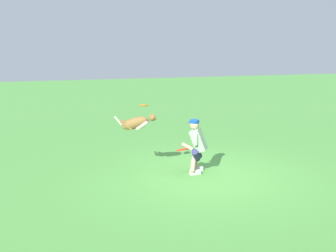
{
  "coord_description": "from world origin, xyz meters",
  "views": [
    {
      "loc": [
        3.57,
        7.71,
        2.93
      ],
      "look_at": [
        0.72,
        -0.65,
        1.13
      ],
      "focal_mm": 40.57,
      "sensor_mm": 36.0,
      "label": 1
    }
  ],
  "objects_px": {
    "frisbee_flying": "(144,105)",
    "frisbee_held": "(182,150)",
    "person": "(197,145)",
    "dog": "(137,123)"
  },
  "relations": [
    {
      "from": "frisbee_held",
      "to": "frisbee_flying",
      "type": "bearing_deg",
      "value": -37.46
    },
    {
      "from": "frisbee_held",
      "to": "person",
      "type": "bearing_deg",
      "value": -176.7
    },
    {
      "from": "person",
      "to": "frisbee_held",
      "type": "relative_size",
      "value": 4.93
    },
    {
      "from": "person",
      "to": "dog",
      "type": "bearing_deg",
      "value": 9.12
    },
    {
      "from": "person",
      "to": "frisbee_flying",
      "type": "distance_m",
      "value": 1.57
    },
    {
      "from": "dog",
      "to": "frisbee_held",
      "type": "bearing_deg",
      "value": -8.81
    },
    {
      "from": "frisbee_flying",
      "to": "frisbee_held",
      "type": "relative_size",
      "value": 0.84
    },
    {
      "from": "frisbee_flying",
      "to": "frisbee_held",
      "type": "bearing_deg",
      "value": 142.54
    },
    {
      "from": "dog",
      "to": "frisbee_flying",
      "type": "distance_m",
      "value": 0.46
    },
    {
      "from": "person",
      "to": "dog",
      "type": "distance_m",
      "value": 1.53
    }
  ]
}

